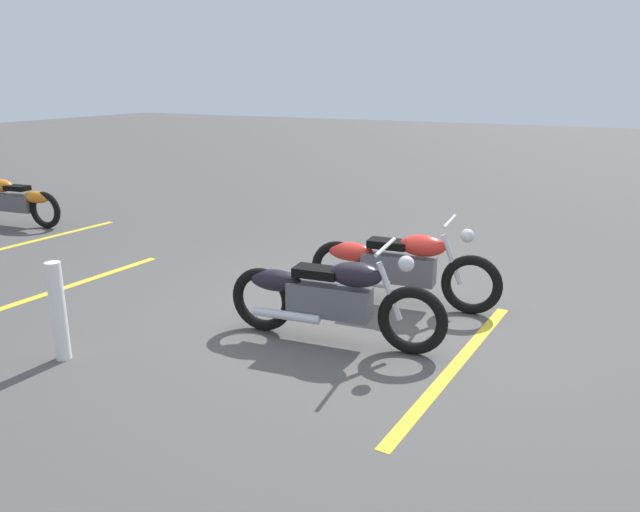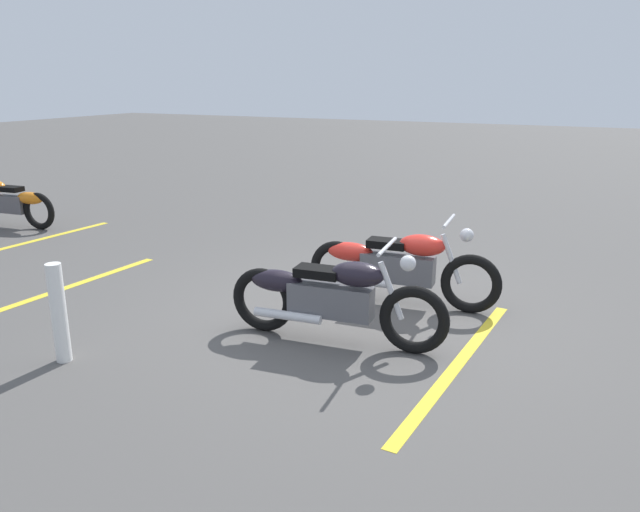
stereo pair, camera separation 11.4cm
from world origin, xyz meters
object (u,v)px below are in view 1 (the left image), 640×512
Objects in this scene: motorcycle_dark_foreground at (328,297)px; bollard_post at (58,311)px; motorcycle_bright_foreground at (398,265)px; motorcycle_row_far_left at (14,201)px.

motorcycle_dark_foreground is 2.50m from bollard_post.
motorcycle_bright_foreground is 1.00× the size of motorcycle_dark_foreground.
motorcycle_row_far_left is at bearing -34.52° from bollard_post.
motorcycle_bright_foreground reaches higher than motorcycle_row_far_left.
motorcycle_dark_foreground is (0.25, 1.29, 0.00)m from motorcycle_bright_foreground.
motorcycle_bright_foreground reaches higher than bollard_post.
motorcycle_bright_foreground and motorcycle_dark_foreground have the same top height.
motorcycle_row_far_left is (7.36, -0.74, -0.03)m from motorcycle_bright_foreground.
motorcycle_dark_foreground is 1.05× the size of motorcycle_row_far_left.
motorcycle_row_far_left is (7.11, -2.03, -0.03)m from motorcycle_dark_foreground.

